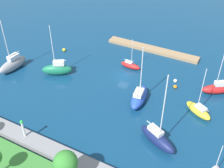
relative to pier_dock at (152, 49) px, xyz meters
The scene contains 15 objects.
water 14.96m from the pier_dock, 84.43° to the left, with size 160.00×160.00×0.00m, color navy.
pier_dock is the anchor object (origin of this frame).
breakwater 41.20m from the pier_dock, 87.98° to the left, with size 68.05×2.89×1.21m, color gray.
harbor_beacon 42.04m from the pier_dock, 79.08° to the left, with size 0.56×0.56×3.73m.
park_tree_west 45.48m from the pier_dock, 95.18° to the left, with size 3.59×3.59×6.34m.
sailboat_red_west_end 22.18m from the pier_dock, 150.23° to the left, with size 6.60×5.25×11.67m.
sailboat_yellow_lone_south 26.24m from the pier_dock, 131.65° to the left, with size 6.34×4.96×10.55m.
sailboat_green_center_basin 26.60m from the pier_dock, 53.67° to the left, with size 7.30×5.55×12.64m.
sailboat_blue_mid_basin 22.39m from the pier_dock, 104.34° to the left, with size 3.77×8.27×12.78m.
sailboat_navy_inner_mooring 33.39m from the pier_dock, 112.85° to the left, with size 8.14×5.41×14.99m.
sailboat_gray_along_channel 36.37m from the pier_dock, 42.93° to the left, with size 3.04×8.15×12.97m.
sailboat_red_far_north 10.85m from the pier_dock, 81.74° to the left, with size 5.28×1.82×7.93m.
mooring_buoy_white 15.22m from the pier_dock, 131.84° to the left, with size 0.86×0.86×0.86m, color white.
mooring_buoy_yellow 24.01m from the pier_dock, 28.97° to the left, with size 0.90×0.90×0.90m, color yellow.
mooring_buoy_orange 17.30m from the pier_dock, 128.70° to the left, with size 0.83×0.83×0.83m, color orange.
Camera 1 is at (-23.33, 49.45, 38.04)m, focal length 44.92 mm.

